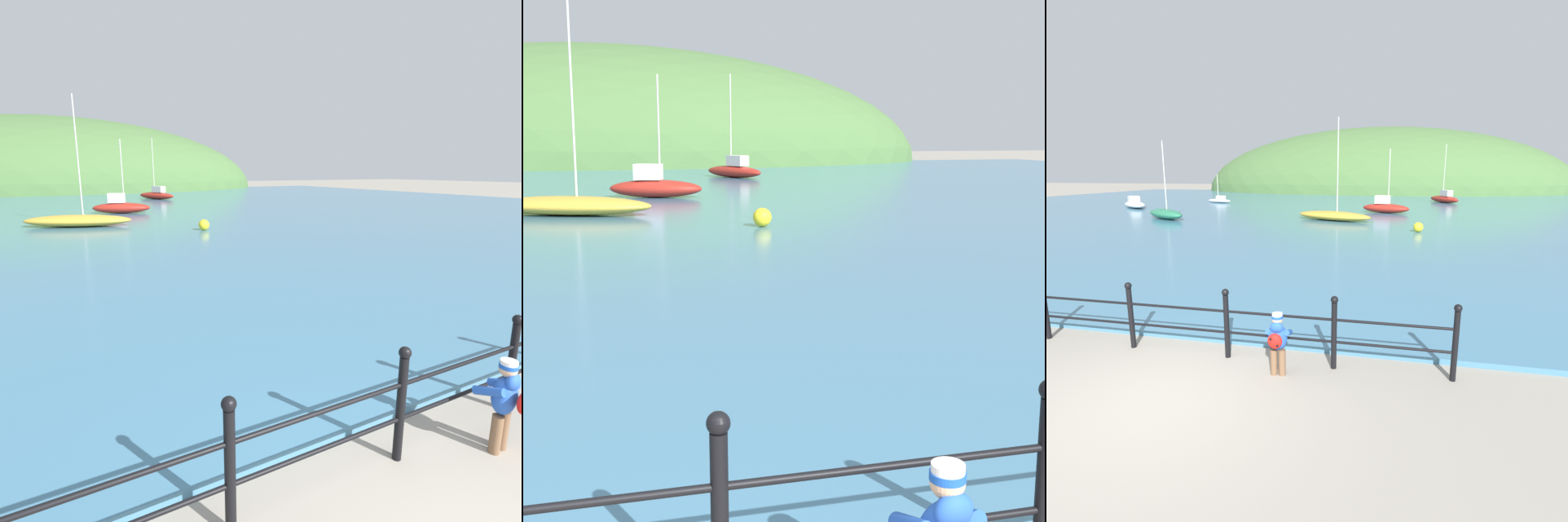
# 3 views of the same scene
# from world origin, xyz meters

# --- Properties ---
(water) EXTENTS (80.00, 60.00, 0.10)m
(water) POSITION_xyz_m (0.00, 32.00, 0.05)
(water) COLOR teal
(water) RESTS_ON ground
(far_hillside) EXTENTS (59.31, 32.62, 20.34)m
(far_hillside) POSITION_xyz_m (0.00, 65.26, 0.00)
(far_hillside) COLOR #476B38
(far_hillside) RESTS_ON ground
(boat_far_left) EXTENTS (5.42, 3.45, 6.24)m
(boat_far_left) POSITION_xyz_m (-0.91, 21.13, 0.40)
(boat_far_left) COLOR gold
(boat_far_left) RESTS_ON water
(boat_far_right) EXTENTS (3.82, 2.30, 4.65)m
(boat_far_right) POSITION_xyz_m (2.12, 26.74, 0.53)
(boat_far_right) COLOR maroon
(boat_far_right) RESTS_ON water
(boat_nearest_quay) EXTENTS (3.14, 4.63, 5.72)m
(boat_nearest_quay) POSITION_xyz_m (7.54, 38.91, 0.52)
(boat_nearest_quay) COLOR maroon
(boat_nearest_quay) RESTS_ON water
(mooring_buoy) EXTENTS (0.50, 0.50, 0.50)m
(mooring_buoy) POSITION_xyz_m (4.14, 16.88, 0.35)
(mooring_buoy) COLOR yellow
(mooring_buoy) RESTS_ON water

